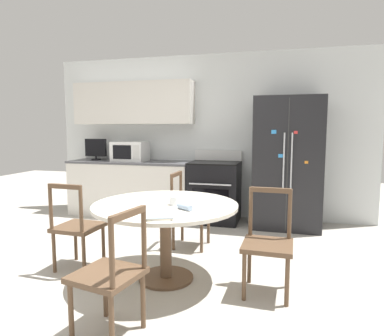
{
  "coord_description": "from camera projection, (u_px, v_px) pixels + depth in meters",
  "views": [
    {
      "loc": [
        1.22,
        -2.84,
        1.43
      ],
      "look_at": [
        0.15,
        1.15,
        0.95
      ],
      "focal_mm": 32.0,
      "sensor_mm": 36.0,
      "label": 1
    }
  ],
  "objects": [
    {
      "name": "ground_plane",
      "position": [
        145.0,
        282.0,
        3.2
      ],
      "size": [
        14.0,
        14.0,
        0.0
      ],
      "primitive_type": "plane",
      "color": "#B2ADA3"
    },
    {
      "name": "back_wall",
      "position": [
        188.0,
        128.0,
        5.6
      ],
      "size": [
        5.2,
        0.44,
        2.6
      ],
      "color": "silver",
      "rests_on": "ground_plane"
    },
    {
      "name": "kitchen_counter",
      "position": [
        131.0,
        188.0,
        5.65
      ],
      "size": [
        2.04,
        0.64,
        0.9
      ],
      "color": "silver",
      "rests_on": "ground_plane"
    },
    {
      "name": "refrigerator",
      "position": [
        287.0,
        163.0,
        4.91
      ],
      "size": [
        0.95,
        0.72,
        1.87
      ],
      "color": "black",
      "rests_on": "ground_plane"
    },
    {
      "name": "oven_range",
      "position": [
        215.0,
        191.0,
        5.26
      ],
      "size": [
        0.75,
        0.68,
        1.08
      ],
      "color": "black",
      "rests_on": "ground_plane"
    },
    {
      "name": "microwave",
      "position": [
        130.0,
        151.0,
        5.57
      ],
      "size": [
        0.54,
        0.4,
        0.31
      ],
      "color": "white",
      "rests_on": "kitchen_counter"
    },
    {
      "name": "countertop_tv",
      "position": [
        96.0,
        149.0,
        5.78
      ],
      "size": [
        0.38,
        0.16,
        0.35
      ],
      "color": "black",
      "rests_on": "kitchen_counter"
    },
    {
      "name": "dining_table",
      "position": [
        165.0,
        216.0,
        3.2
      ],
      "size": [
        1.35,
        1.35,
        0.73
      ],
      "color": "beige",
      "rests_on": "ground_plane"
    },
    {
      "name": "dining_chair_far",
      "position": [
        189.0,
        211.0,
        4.13
      ],
      "size": [
        0.43,
        0.43,
        0.9
      ],
      "rotation": [
        0.0,
        0.0,
        4.69
      ],
      "color": "brown",
      "rests_on": "ground_plane"
    },
    {
      "name": "dining_chair_left",
      "position": [
        77.0,
        227.0,
        3.45
      ],
      "size": [
        0.44,
        0.44,
        0.9
      ],
      "rotation": [
        0.0,
        0.0,
        6.24
      ],
      "color": "brown",
      "rests_on": "ground_plane"
    },
    {
      "name": "dining_chair_right",
      "position": [
        268.0,
        244.0,
        2.95
      ],
      "size": [
        0.43,
        0.43,
        0.9
      ],
      "rotation": [
        0.0,
        0.0,
        3.11
      ],
      "color": "brown",
      "rests_on": "ground_plane"
    },
    {
      "name": "dining_chair_near",
      "position": [
        111.0,
        275.0,
        2.33
      ],
      "size": [
        0.49,
        0.49,
        0.9
      ],
      "rotation": [
        0.0,
        0.0,
        1.37
      ],
      "color": "brown",
      "rests_on": "ground_plane"
    },
    {
      "name": "candle_glass",
      "position": [
        174.0,
        201.0,
        3.12
      ],
      "size": [
        0.08,
        0.08,
        0.08
      ],
      "color": "silver",
      "rests_on": "dining_table"
    },
    {
      "name": "folded_napkin",
      "position": [
        185.0,
        207.0,
        2.93
      ],
      "size": [
        0.16,
        0.13,
        0.05
      ],
      "color": "#A3BCDB",
      "rests_on": "dining_table"
    },
    {
      "name": "mail_stack",
      "position": [
        159.0,
        215.0,
        2.72
      ],
      "size": [
        0.32,
        0.36,
        0.02
      ],
      "color": "white",
      "rests_on": "dining_table"
    }
  ]
}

